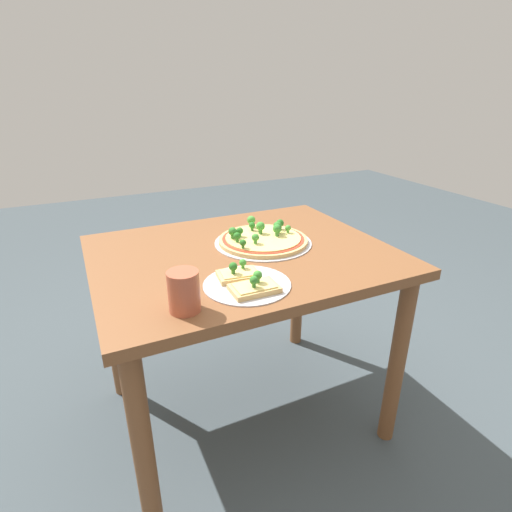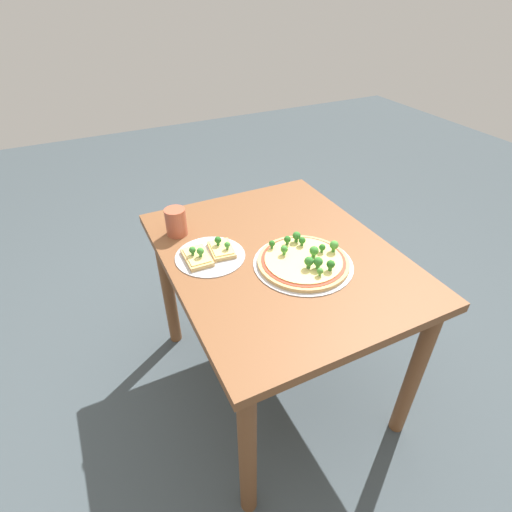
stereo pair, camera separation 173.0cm
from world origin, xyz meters
TOP-DOWN VIEW (x-y plane):
  - ground_plane at (0.00, 0.00)m, footprint 8.00×8.00m
  - dining_table at (0.00, 0.00)m, footprint 1.04×0.83m
  - pizza_tray_whole at (0.10, 0.04)m, footprint 0.37×0.37m
  - pizza_tray_slice at (-0.09, -0.25)m, footprint 0.26×0.26m
  - drinking_cup at (-0.30, -0.31)m, footprint 0.08×0.08m

SIDE VIEW (x-z plane):
  - ground_plane at x=0.00m, z-range 0.00..0.00m
  - dining_table at x=0.00m, z-range 0.26..1.02m
  - pizza_tray_slice at x=-0.09m, z-range 0.73..0.79m
  - pizza_tray_whole at x=0.10m, z-range 0.73..0.80m
  - drinking_cup at x=-0.30m, z-range 0.75..0.86m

